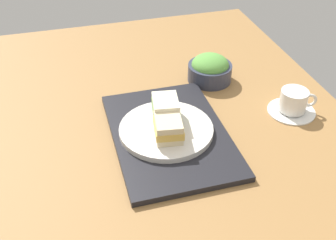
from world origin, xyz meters
TOP-DOWN VIEW (x-y plane):
  - ground_plane at (0.00, 0.00)cm, footprint 140.00×100.00cm
  - serving_tray at (2.47, -0.27)cm, footprint 40.74×27.83cm
  - sandwich_plate at (2.25, -0.81)cm, footprint 23.38×23.38cm
  - sandwich_near at (-1.18, -0.40)cm, footprint 8.87×7.44cm
  - sandwich_far at (5.67, -1.21)cm, footprint 9.19×7.77cm
  - salad_bowl at (-20.68, 19.10)cm, footprint 13.11×13.11cm
  - coffee_cup at (0.95, 34.96)cm, footprint 12.86×12.86cm

SIDE VIEW (x-z plane):
  - ground_plane at x=0.00cm, z-range -3.00..0.00cm
  - serving_tray at x=2.47cm, z-range 0.00..1.58cm
  - sandwich_plate at x=2.25cm, z-range 1.58..3.04cm
  - coffee_cup at x=0.95cm, z-range -0.43..6.21cm
  - salad_bowl at x=-20.68cm, z-range -0.34..7.91cm
  - sandwich_far at x=5.67cm, z-range 3.04..8.07cm
  - sandwich_near at x=-1.18cm, z-range 3.04..9.01cm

